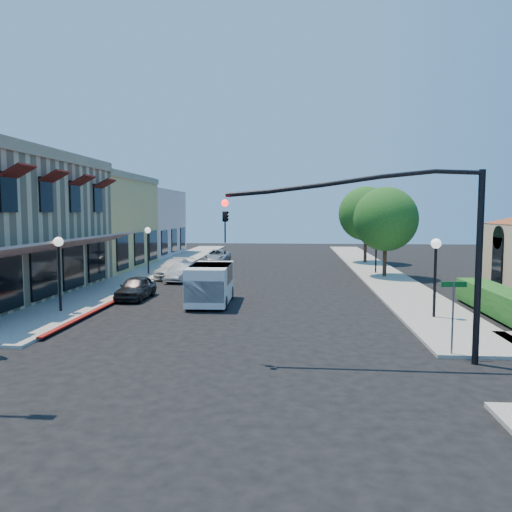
# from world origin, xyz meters

# --- Properties ---
(ground) EXTENTS (120.00, 120.00, 0.00)m
(ground) POSITION_xyz_m (0.00, 0.00, 0.00)
(ground) COLOR black
(ground) RESTS_ON ground
(sidewalk_left) EXTENTS (3.50, 50.00, 0.12)m
(sidewalk_left) POSITION_xyz_m (-8.75, 27.00, 0.06)
(sidewalk_left) COLOR gray
(sidewalk_left) RESTS_ON ground
(sidewalk_right) EXTENTS (3.50, 50.00, 0.12)m
(sidewalk_right) POSITION_xyz_m (8.75, 27.00, 0.06)
(sidewalk_right) COLOR gray
(sidewalk_right) RESTS_ON ground
(curb_red_strip) EXTENTS (0.25, 10.00, 0.06)m
(curb_red_strip) POSITION_xyz_m (-6.90, 8.00, 0.00)
(curb_red_strip) COLOR maroon
(curb_red_strip) RESTS_ON ground
(yellow_stucco_building) EXTENTS (10.00, 12.00, 7.60)m
(yellow_stucco_building) POSITION_xyz_m (-15.50, 26.00, 3.80)
(yellow_stucco_building) COLOR tan
(yellow_stucco_building) RESTS_ON ground
(pink_stucco_building) EXTENTS (10.00, 12.00, 7.00)m
(pink_stucco_building) POSITION_xyz_m (-15.50, 38.00, 3.50)
(pink_stucco_building) COLOR beige
(pink_stucco_building) RESTS_ON ground
(hedge) EXTENTS (1.40, 8.00, 1.10)m
(hedge) POSITION_xyz_m (11.70, 9.00, 0.00)
(hedge) COLOR #164F16
(hedge) RESTS_ON ground
(street_tree_a) EXTENTS (4.56, 4.56, 6.48)m
(street_tree_a) POSITION_xyz_m (8.80, 22.00, 4.19)
(street_tree_a) COLOR #372216
(street_tree_a) RESTS_ON ground
(street_tree_b) EXTENTS (4.94, 4.94, 7.02)m
(street_tree_b) POSITION_xyz_m (8.80, 32.00, 4.54)
(street_tree_b) COLOR #372216
(street_tree_b) RESTS_ON ground
(signal_mast_arm) EXTENTS (8.01, 0.39, 6.00)m
(signal_mast_arm) POSITION_xyz_m (5.86, 1.50, 4.09)
(signal_mast_arm) COLOR black
(signal_mast_arm) RESTS_ON ground
(street_name_sign) EXTENTS (0.80, 0.06, 2.50)m
(street_name_sign) POSITION_xyz_m (7.50, 2.20, 1.70)
(street_name_sign) COLOR #595B5E
(street_name_sign) RESTS_ON ground
(lamppost_left_near) EXTENTS (0.44, 0.44, 3.57)m
(lamppost_left_near) POSITION_xyz_m (-8.50, 8.00, 2.74)
(lamppost_left_near) COLOR black
(lamppost_left_near) RESTS_ON ground
(lamppost_left_far) EXTENTS (0.44, 0.44, 3.57)m
(lamppost_left_far) POSITION_xyz_m (-8.50, 22.00, 2.74)
(lamppost_left_far) COLOR black
(lamppost_left_far) RESTS_ON ground
(lamppost_right_near) EXTENTS (0.44, 0.44, 3.57)m
(lamppost_right_near) POSITION_xyz_m (8.50, 8.00, 2.74)
(lamppost_right_near) COLOR black
(lamppost_right_near) RESTS_ON ground
(lamppost_right_far) EXTENTS (0.44, 0.44, 3.57)m
(lamppost_right_far) POSITION_xyz_m (8.50, 24.00, 2.74)
(lamppost_right_far) COLOR black
(lamppost_right_far) RESTS_ON ground
(white_van) EXTENTS (2.12, 4.59, 2.01)m
(white_van) POSITION_xyz_m (-1.92, 10.86, 1.16)
(white_van) COLOR silver
(white_van) RESTS_ON ground
(parked_car_a) EXTENTS (1.53, 3.65, 1.23)m
(parked_car_a) POSITION_xyz_m (-6.20, 12.00, 0.62)
(parked_car_a) COLOR black
(parked_car_a) RESTS_ON ground
(parked_car_b) EXTENTS (1.70, 3.70, 1.18)m
(parked_car_b) POSITION_xyz_m (-5.32, 19.00, 0.59)
(parked_car_b) COLOR #ADB0B2
(parked_car_b) RESTS_ON ground
(parked_car_c) EXTENTS (2.25, 4.71, 1.32)m
(parked_car_c) POSITION_xyz_m (-6.20, 20.73, 0.66)
(parked_car_c) COLOR silver
(parked_car_c) RESTS_ON ground
(parked_car_d) EXTENTS (2.09, 4.43, 1.23)m
(parked_car_d) POSITION_xyz_m (-4.80, 31.31, 0.61)
(parked_car_d) COLOR #989A9D
(parked_car_d) RESTS_ON ground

